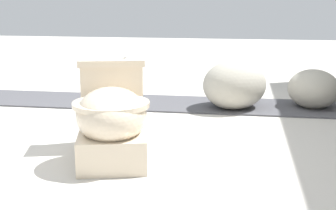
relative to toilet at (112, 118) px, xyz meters
name	(u,v)px	position (x,y,z in m)	size (l,w,h in m)	color
ground_plane	(79,153)	(-0.04, -0.21, -0.22)	(14.00, 14.00, 0.00)	beige
gravel_strip	(192,104)	(-1.28, 0.29, -0.21)	(0.56, 8.00, 0.01)	#4C4C51
toilet	(112,118)	(0.00, 0.00, 0.00)	(0.70, 0.52, 0.52)	beige
boulder_near	(235,85)	(-1.21, 0.62, -0.03)	(0.51, 0.44, 0.38)	#ADA899
boulder_far	(313,89)	(-1.33, 1.22, -0.07)	(0.41, 0.38, 0.30)	#ADA899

